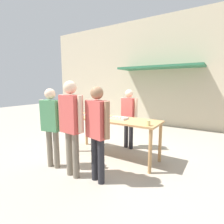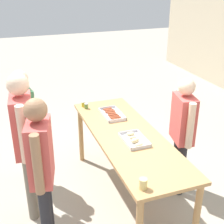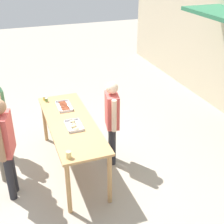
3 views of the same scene
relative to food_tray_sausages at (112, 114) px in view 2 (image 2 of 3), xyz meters
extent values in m
plane|color=#A39989|center=(0.58, -0.01, -0.96)|extent=(24.00, 24.00, 0.00)
cube|color=tan|center=(0.58, -0.01, -0.03)|extent=(2.28, 0.77, 0.04)
cylinder|color=tan|center=(-0.49, -0.33, -0.51)|extent=(0.07, 0.07, 0.90)
cylinder|color=tan|center=(-0.49, 0.30, -0.51)|extent=(0.07, 0.07, 0.90)
cylinder|color=tan|center=(1.66, 0.30, -0.51)|extent=(0.07, 0.07, 0.90)
cube|color=silver|center=(0.00, 0.00, -0.01)|extent=(0.45, 0.25, 0.01)
cube|color=silver|center=(0.00, -0.12, 0.01)|extent=(0.45, 0.01, 0.03)
cube|color=silver|center=(0.00, 0.12, 0.01)|extent=(0.45, 0.01, 0.03)
cube|color=silver|center=(-0.22, 0.00, 0.01)|extent=(0.01, 0.25, 0.03)
cube|color=silver|center=(0.22, 0.00, 0.01)|extent=(0.01, 0.25, 0.03)
cylinder|color=#A34C2D|center=(-0.19, 0.00, 0.01)|extent=(0.04, 0.13, 0.03)
cylinder|color=#A34C2D|center=(-0.13, 0.01, 0.01)|extent=(0.04, 0.13, 0.03)
cylinder|color=#A34C2D|center=(-0.08, 0.00, 0.01)|extent=(0.03, 0.14, 0.03)
cylinder|color=#A34C2D|center=(-0.03, 0.00, 0.01)|extent=(0.04, 0.12, 0.03)
cylinder|color=#A34C2D|center=(0.03, 0.00, 0.01)|extent=(0.04, 0.14, 0.03)
cylinder|color=#A34C2D|center=(0.08, 0.00, 0.01)|extent=(0.03, 0.14, 0.02)
cylinder|color=#A34C2D|center=(0.13, 0.00, 0.01)|extent=(0.04, 0.14, 0.03)
cylinder|color=#A34C2D|center=(0.18, 0.00, 0.01)|extent=(0.04, 0.13, 0.03)
cube|color=silver|center=(0.76, 0.00, -0.01)|extent=(0.39, 0.26, 0.01)
cube|color=silver|center=(0.76, -0.13, 0.01)|extent=(0.39, 0.01, 0.03)
cube|color=silver|center=(0.76, 0.12, 0.01)|extent=(0.39, 0.01, 0.03)
cube|color=silver|center=(0.57, 0.00, 0.01)|extent=(0.01, 0.26, 0.03)
cube|color=silver|center=(0.96, 0.00, 0.01)|extent=(0.01, 0.26, 0.03)
ellipsoid|color=beige|center=(0.63, 0.01, 0.01)|extent=(0.07, 0.11, 0.04)
ellipsoid|color=beige|center=(0.72, 0.00, 0.01)|extent=(0.05, 0.10, 0.04)
ellipsoid|color=beige|center=(0.81, -0.01, 0.02)|extent=(0.08, 0.12, 0.05)
ellipsoid|color=beige|center=(0.90, 0.00, 0.01)|extent=(0.07, 0.12, 0.04)
cylinder|color=gold|center=(-0.43, -0.29, 0.02)|extent=(0.06, 0.06, 0.07)
cylinder|color=#B2B2B7|center=(-0.43, -0.29, 0.06)|extent=(0.05, 0.05, 0.01)
cylinder|color=#567A38|center=(-0.35, -0.27, 0.02)|extent=(0.06, 0.06, 0.07)
cylinder|color=#B2B2B7|center=(-0.35, -0.27, 0.06)|extent=(0.05, 0.05, 0.01)
cylinder|color=#DBC67A|center=(1.59, -0.28, 0.04)|extent=(0.08, 0.08, 0.10)
cylinder|color=#232328|center=(0.58, 0.72, -0.57)|extent=(0.11, 0.11, 0.77)
cylinder|color=#232328|center=(0.75, 0.69, -0.57)|extent=(0.11, 0.11, 0.77)
cube|color=#C64C47|center=(0.66, 0.70, 0.12)|extent=(0.41, 0.28, 0.61)
sphere|color=beige|center=(0.66, 0.70, 0.54)|extent=(0.21, 0.21, 0.21)
cylinder|color=beige|center=(0.44, 0.75, 0.13)|extent=(0.09, 0.09, 0.58)
cylinder|color=beige|center=(0.89, 0.66, 0.13)|extent=(0.09, 0.09, 0.58)
cylinder|color=#756B5B|center=(-0.08, -1.14, -0.56)|extent=(0.12, 0.12, 0.80)
cylinder|color=#756B5B|center=(-0.25, -1.17, -0.56)|extent=(0.12, 0.12, 0.80)
cube|color=#478456|center=(-0.16, -1.15, 0.15)|extent=(0.42, 0.28, 0.63)
sphere|color=beige|center=(-0.16, -1.15, 0.59)|extent=(0.22, 0.22, 0.22)
cylinder|color=beige|center=(0.07, -1.11, 0.17)|extent=(0.09, 0.09, 0.60)
cylinder|color=beige|center=(-0.40, -1.19, 0.17)|extent=(0.09, 0.09, 0.60)
cylinder|color=#232328|center=(1.06, -1.12, -0.55)|extent=(0.12, 0.12, 0.82)
cylinder|color=#232328|center=(0.88, -1.08, -0.55)|extent=(0.12, 0.12, 0.82)
cube|color=#C64C47|center=(0.97, -1.10, 0.19)|extent=(0.44, 0.31, 0.65)
sphere|color=#936B4C|center=(0.97, -1.10, 0.64)|extent=(0.22, 0.22, 0.22)
cylinder|color=#936B4C|center=(1.21, -1.16, 0.20)|extent=(0.09, 0.09, 0.62)
cylinder|color=#936B4C|center=(0.73, -1.04, 0.20)|extent=(0.09, 0.09, 0.62)
cylinder|color=#756B5B|center=(0.54, -1.21, -0.53)|extent=(0.12, 0.12, 0.87)
cylinder|color=#756B5B|center=(0.36, -1.20, -0.53)|extent=(0.12, 0.12, 0.87)
cube|color=#C64C47|center=(0.45, -1.21, 0.25)|extent=(0.43, 0.26, 0.69)
sphere|color=beige|center=(0.45, -1.21, 0.73)|extent=(0.23, 0.23, 0.23)
cylinder|color=beige|center=(0.70, -1.23, 0.27)|extent=(0.09, 0.09, 0.65)
cylinder|color=beige|center=(0.20, -1.18, 0.27)|extent=(0.09, 0.09, 0.65)
camera|label=1|loc=(2.75, -3.45, 0.78)|focal=28.00mm
camera|label=2|loc=(3.66, -1.33, 1.79)|focal=50.00mm
camera|label=3|loc=(5.17, -0.93, 2.60)|focal=50.00mm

